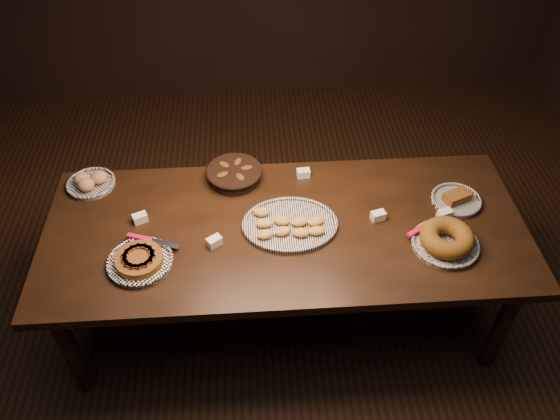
{
  "coord_description": "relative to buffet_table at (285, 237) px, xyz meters",
  "views": [
    {
      "loc": [
        -0.15,
        -1.89,
        2.7
      ],
      "look_at": [
        -0.02,
        0.05,
        0.82
      ],
      "focal_mm": 35.0,
      "sensor_mm": 36.0,
      "label": 1
    }
  ],
  "objects": [
    {
      "name": "loaf_plate",
      "position": [
        0.9,
        0.12,
        0.09
      ],
      "size": [
        0.26,
        0.26,
        0.06
      ],
      "rotation": [
        0.0,
        0.0,
        0.39
      ],
      "color": "black",
      "rests_on": "buffet_table"
    },
    {
      "name": "croissant_basket",
      "position": [
        -0.25,
        0.38,
        0.12
      ],
      "size": [
        0.31,
        0.31,
        0.08
      ],
      "rotation": [
        0.0,
        0.0,
        -0.08
      ],
      "color": "black",
      "rests_on": "buffet_table"
    },
    {
      "name": "bread_roll_plate",
      "position": [
        -1.02,
        0.37,
        0.1
      ],
      "size": [
        0.26,
        0.26,
        0.08
      ],
      "rotation": [
        0.0,
        0.0,
        -0.35
      ],
      "color": "white",
      "rests_on": "buffet_table"
    },
    {
      "name": "madeleine_platter",
      "position": [
        0.02,
        -0.0,
        0.09
      ],
      "size": [
        0.47,
        0.38,
        0.05
      ],
      "rotation": [
        0.0,
        0.0,
        -0.41
      ],
      "color": "black",
      "rests_on": "buffet_table"
    },
    {
      "name": "bundt_cake_plate",
      "position": [
        0.75,
        -0.18,
        0.12
      ],
      "size": [
        0.34,
        0.37,
        0.1
      ],
      "rotation": [
        0.0,
        0.0,
        -0.37
      ],
      "color": "black",
      "rests_on": "buffet_table"
    },
    {
      "name": "tent_cards",
      "position": [
        0.07,
        0.08,
        0.1
      ],
      "size": [
        1.61,
        0.54,
        0.04
      ],
      "color": "white",
      "rests_on": "buffet_table"
    },
    {
      "name": "ground",
      "position": [
        0.0,
        0.0,
        -0.68
      ],
      "size": [
        5.0,
        5.0,
        0.0
      ],
      "primitive_type": "plane",
      "color": "black",
      "rests_on": "ground"
    },
    {
      "name": "apple_tart_plate",
      "position": [
        -0.69,
        -0.19,
        0.1
      ],
      "size": [
        0.33,
        0.32,
        0.06
      ],
      "rotation": [
        0.0,
        0.0,
        -0.09
      ],
      "color": "white",
      "rests_on": "buffet_table"
    },
    {
      "name": "buffet_table",
      "position": [
        0.0,
        0.0,
        0.0
      ],
      "size": [
        2.4,
        1.0,
        0.75
      ],
      "color": "black",
      "rests_on": "ground"
    }
  ]
}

